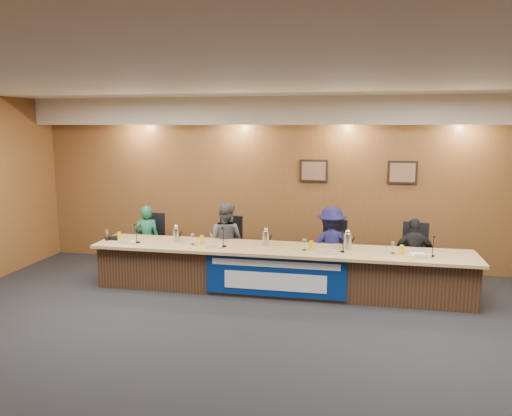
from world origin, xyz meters
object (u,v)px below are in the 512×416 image
Objects in this scene: carafe_left at (176,235)px; carafe_right at (348,242)px; panelist_b at (226,241)px; panelist_d at (414,254)px; banner at (275,276)px; office_chair_d at (413,260)px; office_chair_a at (150,246)px; carafe_mid at (266,239)px; dais_body at (279,271)px; office_chair_c at (331,255)px; office_chair_b at (227,250)px; panelist_a at (147,240)px; panelist_c at (331,246)px; speakerphone at (115,238)px.

carafe_left is 0.92× the size of carafe_right.
panelist_b is 3.20m from panelist_d.
banner is 1.84× the size of panelist_d.
carafe_right reaches higher than office_chair_d.
carafe_left is at bearing -36.54° from office_chair_a.
banner is 9.13× the size of carafe_mid.
banner is 8.41× the size of carafe_right.
dais_body reaches higher than office_chair_a.
office_chair_a and office_chair_c have the same top height.
dais_body is 2.26m from office_chair_d.
office_chair_c is at bearing 6.31° from office_chair_b.
panelist_d is at bearing 14.32° from dais_body.
banner is 2.75m from office_chair_a.
carafe_right is (-1.07, -0.61, 0.40)m from office_chair_d.
office_chair_a is 1.00× the size of office_chair_b.
panelist_b is 1.50m from office_chair_a.
panelist_c reaches higher than panelist_a.
dais_body is 2.61m from office_chair_a.
carafe_left reaches higher than office_chair_d.
office_chair_a is at bearing 165.09° from carafe_mid.
banner is 1.34m from office_chair_c.
panelist_a is 2.62× the size of office_chair_a.
banner is at bearing 143.13° from panelist_a.
banner is at bearing -7.75° from speakerphone.
speakerphone is at bearing -178.63° from carafe_mid.
panelist_b is at bearing 17.55° from speakerphone.
carafe_left reaches higher than speakerphone.
banner is at bearing -142.14° from office_chair_d.
panelist_a is at bearing 171.94° from carafe_right.
panelist_b is at bearing -163.69° from office_chair_c.
speakerphone is at bearing 30.26° from panelist_b.
office_chair_d is 1.30m from carafe_right.
panelist_b is at bearing -2.89° from panelist_d.
carafe_right is at bearing 22.72° from banner.
panelist_c reaches higher than office_chair_d.
dais_body is 0.57m from carafe_mid.
carafe_left is at bearing 0.96° from speakerphone.
banner reaches higher than office_chair_c.
panelist_a is (-2.53, 0.97, 0.25)m from banner.
office_chair_c is (3.33, 0.00, 0.00)m from office_chair_a.
panelist_c is at bearing -167.29° from panelist_b.
carafe_mid is (-1.03, -0.61, 0.39)m from office_chair_c.
dais_body is at bearing -177.90° from carafe_right.
dais_body reaches higher than office_chair_d.
office_chair_c is at bearing 114.83° from carafe_right.
office_chair_a is at bearing 8.85° from panelist_b.
carafe_left is at bearing -130.66° from office_chair_b.
office_chair_b is 1.00× the size of office_chair_d.
dais_body is 4.77× the size of panelist_a.
dais_body is 4.45× the size of panelist_c.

